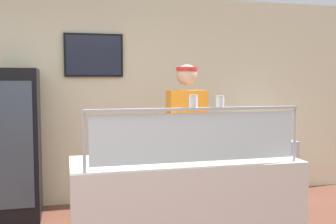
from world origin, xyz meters
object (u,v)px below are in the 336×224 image
at_px(pizza_tray, 193,155).
at_px(pizza_server, 190,153).
at_px(pizza_box_stack, 265,135).
at_px(pepper_flake_shaker, 220,102).
at_px(worker_figure, 187,139).
at_px(drink_fridge, 12,145).
at_px(parmesan_shaker, 193,102).

bearing_deg(pizza_tray, pizza_server, -145.38).
bearing_deg(pizza_box_stack, pizza_tray, -134.00).
height_order(pizza_tray, pepper_flake_shaker, pepper_flake_shaker).
relative_size(pizza_tray, worker_figure, 0.25).
bearing_deg(pepper_flake_shaker, worker_figure, 86.63).
relative_size(pizza_server, pizza_box_stack, 0.61).
bearing_deg(pepper_flake_shaker, pizza_box_stack, 54.06).
bearing_deg(pizza_server, pizza_tray, 18.05).
relative_size(worker_figure, drink_fridge, 1.02).
bearing_deg(parmesan_shaker, worker_figure, 75.17).
bearing_deg(worker_figure, pepper_flake_shaker, -93.37).
distance_m(pepper_flake_shaker, pizza_box_stack, 2.49).
distance_m(pizza_tray, worker_figure, 0.65).
bearing_deg(pizza_tray, pepper_flake_shaker, -77.97).
bearing_deg(drink_fridge, worker_figure, -28.61).
height_order(parmesan_shaker, pepper_flake_shaker, parmesan_shaker).
distance_m(pepper_flake_shaker, worker_figure, 1.12).
bearing_deg(pepper_flake_shaker, pizza_tray, 102.03).
bearing_deg(pepper_flake_shaker, drink_fridge, 130.68).
bearing_deg(pizza_box_stack, parmesan_shaker, -129.81).
bearing_deg(worker_figure, parmesan_shaker, -104.83).
xyz_separation_m(parmesan_shaker, drink_fridge, (-1.51, 2.01, -0.57)).
distance_m(pizza_server, parmesan_shaker, 0.60).
distance_m(parmesan_shaker, pepper_flake_shaker, 0.21).
xyz_separation_m(pepper_flake_shaker, pizza_box_stack, (1.43, 1.97, -0.56)).
xyz_separation_m(pizza_server, pizza_box_stack, (1.54, 1.58, -0.11)).
bearing_deg(pizza_tray, drink_fridge, 135.59).
xyz_separation_m(pizza_server, worker_figure, (0.18, 0.65, 0.02)).
bearing_deg(pepper_flake_shaker, parmesan_shaker, 180.00).
xyz_separation_m(worker_figure, drink_fridge, (-1.79, 0.98, -0.14)).
distance_m(pepper_flake_shaker, drink_fridge, 2.71).
bearing_deg(pizza_box_stack, pepper_flake_shaker, -125.94).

